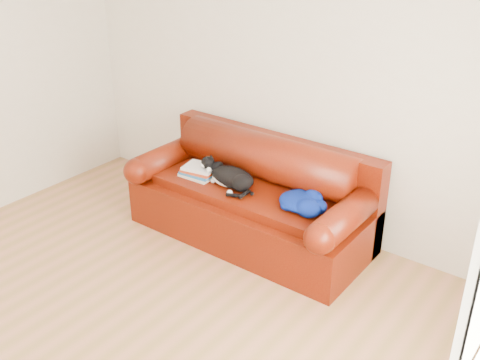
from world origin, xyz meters
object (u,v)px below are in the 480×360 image
object	(u,v)px
book_stack	(199,171)
blanket	(302,201)
cat	(231,178)
sofa_base	(250,213)

from	to	relation	value
book_stack	blanket	world-z (taller)	blanket
blanket	cat	bearing A→B (deg)	-176.58
book_stack	blanket	distance (m)	1.03
cat	blanket	world-z (taller)	cat
sofa_base	book_stack	xyz separation A→B (m)	(-0.48, -0.11, 0.31)
cat	book_stack	bearing A→B (deg)	-158.45
book_stack	cat	size ratio (longest dim) A/B	0.55
book_stack	cat	distance (m)	0.35
sofa_base	cat	size ratio (longest dim) A/B	3.68
sofa_base	book_stack	distance (m)	0.58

